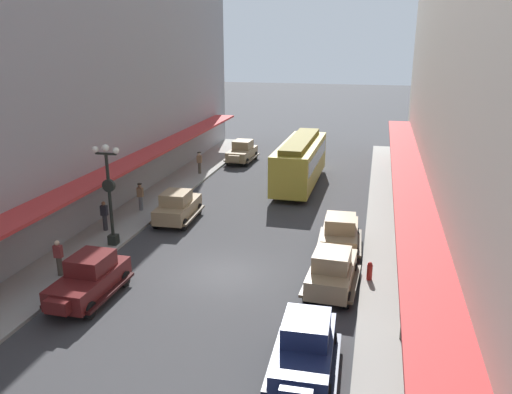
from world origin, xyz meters
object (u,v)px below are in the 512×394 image
fire_hydrant (370,271)px  pedestrian_2 (405,318)px  parked_car_1 (242,151)px  pedestrian_4 (104,216)px  pedestrian_0 (59,258)px  pedestrian_3 (199,163)px  parked_car_4 (305,347)px  pedestrian_1 (140,196)px  parked_car_3 (340,232)px  streetcar (300,160)px  parked_car_2 (332,269)px  lamp_post_with_clock (109,191)px  parked_car_5 (89,277)px  parked_car_0 (178,206)px

fire_hydrant → pedestrian_2: pedestrian_2 is taller
parked_car_1 → pedestrian_4: parked_car_1 is taller
pedestrian_0 → pedestrian_3: (0.07, 18.22, 0.02)m
parked_car_4 → pedestrian_1: (-11.94, 13.21, 0.07)m
fire_hydrant → pedestrian_0: bearing=-168.4°
pedestrian_3 → parked_car_1: bearing=67.6°
parked_car_3 → parked_car_4: same height
parked_car_3 → pedestrian_3: parked_car_3 is taller
parked_car_1 → parked_car_4: 28.92m
parked_car_3 → streetcar: streetcar is taller
parked_car_3 → pedestrian_3: (-11.69, 12.12, 0.07)m
parked_car_4 → pedestrian_4: bearing=142.0°
fire_hydrant → pedestrian_2: 4.63m
pedestrian_4 → parked_car_2: bearing=-16.7°
fire_hydrant → pedestrian_4: bearing=169.1°
pedestrian_2 → lamp_post_with_clock: bearing=158.7°
parked_car_2 → pedestrian_4: bearing=163.3°
lamp_post_with_clock → pedestrian_1: 5.74m
parked_car_1 → pedestrian_3: (-2.06, -5.01, 0.07)m
parked_car_4 → pedestrian_1: 17.81m
pedestrian_3 → parked_car_5: bearing=-83.5°
parked_car_5 → pedestrian_0: bearing=149.5°
parked_car_4 → parked_car_5: bearing=163.1°
parked_car_2 → pedestrian_3: bearing=125.3°
parked_car_4 → pedestrian_3: bearing=117.0°
parked_car_5 → lamp_post_with_clock: size_ratio=0.83×
pedestrian_2 → pedestrian_4: same height
pedestrian_1 → streetcar: bearing=43.3°
parked_car_0 → lamp_post_with_clock: (-1.77, -4.32, 2.04)m
lamp_post_with_clock → pedestrian_2: 15.18m
lamp_post_with_clock → pedestrian_4: lamp_post_with_clock is taller
pedestrian_0 → pedestrian_3: pedestrian_3 is taller
pedestrian_4 → pedestrian_3: bearing=85.9°
streetcar → parked_car_4: bearing=-80.8°
parked_car_3 → lamp_post_with_clock: size_ratio=0.83×
lamp_post_with_clock → pedestrian_0: bearing=-98.3°
streetcar → fire_hydrant: 15.35m
lamp_post_with_clock → pedestrian_4: bearing=129.6°
parked_car_1 → pedestrian_0: parked_car_1 is taller
pedestrian_0 → lamp_post_with_clock: bearing=81.7°
parked_car_2 → pedestrian_1: (-12.24, 7.39, 0.07)m
parked_car_3 → fire_hydrant: parked_car_3 is taller
parked_car_3 → parked_car_0: bearing=168.0°
parked_car_2 → streetcar: streetcar is taller
parked_car_5 → pedestrian_3: 19.69m
pedestrian_3 → pedestrian_4: 12.78m
parked_car_0 → pedestrian_0: bearing=-106.0°
parked_car_0 → streetcar: 10.69m
parked_car_5 → pedestrian_1: bearing=104.8°
parked_car_1 → parked_car_3: bearing=-60.7°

